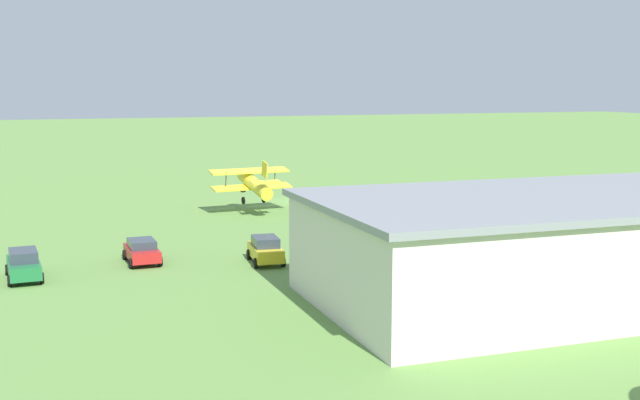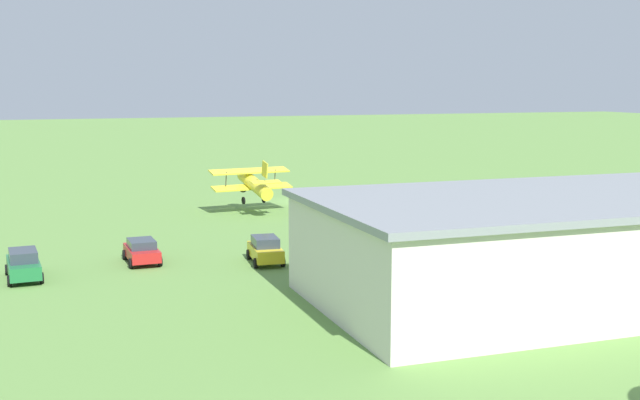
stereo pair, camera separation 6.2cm
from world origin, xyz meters
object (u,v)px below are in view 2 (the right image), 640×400
car_black (553,225)px  car_yellow (265,250)px  car_white (348,237)px  person_walking_on_apron (525,234)px  truck_delivery_white (428,215)px  biplane (254,183)px  person_crossing_taxiway (323,251)px  car_red (142,251)px  person_at_fence_line (490,235)px  person_watching_takeoff (312,230)px  person_beside_truck (494,225)px  hangar (547,247)px  car_green (23,264)px

car_black → car_yellow: (22.77, 1.48, 0.01)m
car_white → person_walking_on_apron: bearing=164.4°
car_white → truck_delivery_white: size_ratio=0.57×
biplane → person_crossing_taxiway: (1.26, 21.09, -1.82)m
biplane → car_yellow: (4.58, 19.58, -1.78)m
car_red → person_at_fence_line: bearing=173.3°
car_red → person_at_fence_line: (-23.74, 2.77, -0.03)m
person_watching_takeoff → person_crossing_taxiway: size_ratio=0.92×
car_white → person_beside_truck: size_ratio=2.55×
car_black → person_crossing_taxiway: size_ratio=2.56×
hangar → person_beside_truck: 18.00m
car_yellow → person_walking_on_apron: size_ratio=2.39×
biplane → person_at_fence_line: (-11.78, 19.68, -1.88)m
car_green → car_yellow: bearing=177.4°
car_yellow → person_beside_truck: 19.01m
car_yellow → person_beside_truck: size_ratio=2.51×
biplane → car_red: biplane is taller
car_black → car_white: size_ratio=1.02×
car_black → person_beside_truck: (4.02, -1.68, -0.04)m
person_crossing_taxiway → car_green: bearing=-6.9°
car_white → car_green: car_green is taller
person_watching_takeoff → car_red: bearing=15.7°
car_yellow → person_walking_on_apron: person_walking_on_apron is taller
car_white → person_at_fence_line: car_white is taller
hangar → truck_delivery_white: 17.61m
car_green → person_beside_truck: bearing=-175.7°
hangar → person_watching_takeoff: bearing=-72.1°
biplane → person_at_fence_line: biplane is taller
person_at_fence_line → person_walking_on_apron: (-2.37, 0.80, 0.09)m
car_black → biplane: bearing=-44.9°
car_white → person_crossing_taxiway: 5.17m
car_white → person_beside_truck: 12.12m
person_walking_on_apron → person_at_fence_line: bearing=-18.7°
car_green → person_crossing_taxiway: (-17.75, 2.16, -0.07)m
car_black → person_crossing_taxiway: 19.67m
car_yellow → person_crossing_taxiway: 3.65m
biplane → car_yellow: biplane is taller
car_green → person_walking_on_apron: 33.20m
biplane → car_green: 26.88m
car_red → car_yellow: bearing=160.1°
hangar → car_green: hangar is taller
car_green → person_crossing_taxiway: car_green is taller
car_red → person_watching_takeoff: 13.18m
car_green → person_watching_takeoff: 20.51m
truck_delivery_white → person_walking_on_apron: 7.22m
person_at_fence_line → person_crossing_taxiway: bearing=6.1°
car_green → truck_delivery_white: bearing=-172.8°
car_black → person_at_fence_line: bearing=13.9°
hangar → person_beside_truck: bearing=-113.5°
car_red → person_at_fence_line: size_ratio=2.63×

